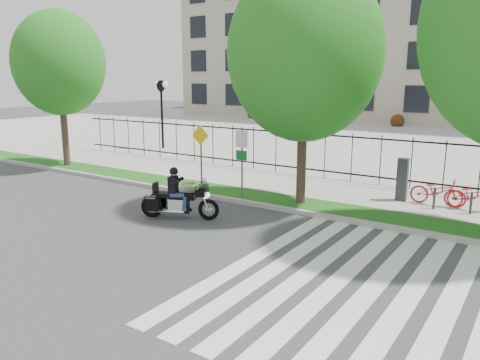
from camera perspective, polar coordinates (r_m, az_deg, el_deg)
The scene contains 14 objects.
ground at distance 12.97m, azimuth -6.65°, elevation -7.45°, with size 120.00×120.00×0.00m, color #323234.
curb at distance 16.13m, azimuth 2.82°, elevation -3.13°, with size 60.00×0.20×0.15m, color #9B9992.
grass_verge at distance 16.84m, azimuth 4.32°, elevation -2.48°, with size 60.00×1.50×0.15m, color #154812.
sidewalk at distance 18.99m, azimuth 8.04°, elevation -0.86°, with size 60.00×3.50×0.15m, color gray.
plaza at distance 35.42m, azimuth 20.60°, elevation 4.55°, with size 80.00×34.00×0.10m, color gray.
crosswalk_stripes at distance 10.70m, azimuth 13.94°, elevation -12.15°, with size 5.70×8.00×0.01m, color silver, non-canonical shape.
iron_fence at distance 20.35m, azimuth 10.29°, elevation 3.04°, with size 30.00×0.06×2.00m, color black, non-canonical shape.
office_building at distance 55.02m, azimuth 26.53°, elevation 16.95°, with size 60.00×21.90×20.15m.
lamp_post_left at distance 29.18m, azimuth -9.57°, elevation 9.89°, with size 1.06×0.70×4.25m.
street_tree_0 at distance 24.40m, azimuth -21.18°, elevation 13.14°, with size 4.29×4.29×7.38m.
street_tree_1 at distance 15.83m, azimuth 7.88°, elevation 15.17°, with size 5.07×5.07×7.96m.
sign_pole_regulatory at distance 16.80m, azimuth 0.21°, elevation 3.33°, with size 0.50×0.09×2.50m.
sign_pole_warning at distance 17.90m, azimuth -4.80°, elevation 3.85°, with size 0.78×0.09×2.49m.
motorcycle_rider at distance 14.88m, azimuth -7.46°, elevation -2.20°, with size 2.42×1.35×1.99m.
Camera 1 is at (7.98, -9.24, 4.38)m, focal length 35.00 mm.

